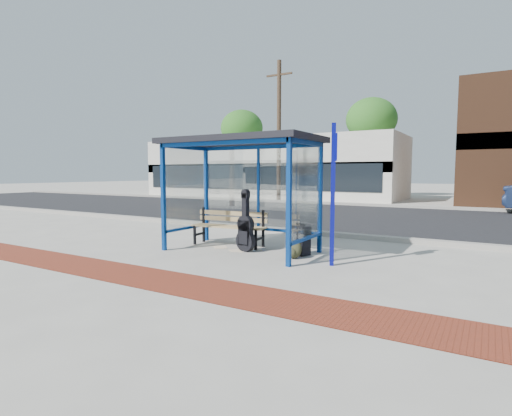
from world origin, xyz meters
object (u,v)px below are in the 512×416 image
Objects in this scene: guitar_bag at (246,230)px; backpack at (294,250)px; bench at (230,225)px; suitcase at (300,240)px.

guitar_bag is 3.53× the size of backpack.
guitar_bag reaches higher than backpack.
bench is 2.77× the size of suitcase.
suitcase reaches higher than backpack.
guitar_bag is at bearing 179.00° from backpack.
backpack is (0.04, -0.38, -0.13)m from suitcase.
suitcase is 0.41m from backpack.
guitar_bag is (0.71, -0.43, -0.02)m from bench.
bench is 1.88m from suitcase.
bench reaches higher than backpack.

